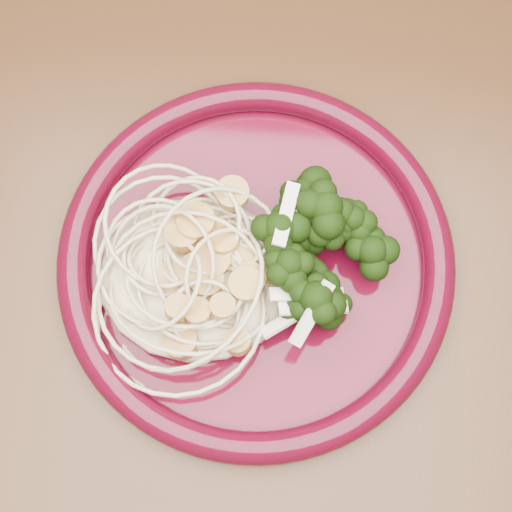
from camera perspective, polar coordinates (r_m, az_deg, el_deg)
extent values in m
plane|color=brown|center=(1.25, 2.91, -10.77)|extent=(3.50, 3.50, 0.00)
cube|color=#472814|center=(0.54, 6.70, -1.83)|extent=(1.20, 0.80, 0.04)
cylinder|color=#440615|center=(0.51, 0.00, -0.56)|extent=(0.36, 0.36, 0.01)
torus|color=#440414|center=(0.50, 0.00, -0.26)|extent=(0.36, 0.36, 0.02)
ellipsoid|color=beige|center=(0.49, -4.89, -1.37)|extent=(0.17, 0.16, 0.03)
ellipsoid|color=black|center=(0.49, 5.95, 2.04)|extent=(0.12, 0.15, 0.05)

